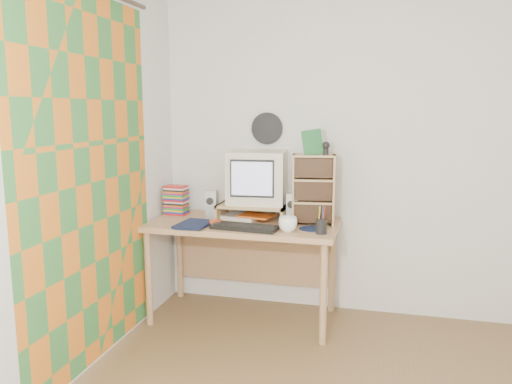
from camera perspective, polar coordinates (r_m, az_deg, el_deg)
The scene contains 20 objects.
back_wall at distance 3.87m, azimuth 14.90°, elevation 4.25°, with size 3.50×3.50×0.00m, color silver.
left_wall at distance 2.73m, azimuth -24.53°, elevation 1.65°, with size 3.50×3.50×0.00m, color silver.
curtain at distance 3.11m, azimuth -18.32°, elevation 1.01°, with size 2.20×2.20×0.00m, color orange.
wall_disc at distance 3.94m, azimuth 1.27°, elevation 7.27°, with size 0.25×0.25×0.02m, color black.
desk at distance 3.81m, azimuth -1.22°, elevation -5.21°, with size 1.40×0.70×0.75m.
monitor_riser at distance 3.78m, azimuth -0.35°, elevation -1.77°, with size 0.52×0.30×0.12m.
crt_monitor at distance 3.79m, azimuth 0.16°, elevation 1.68°, with size 0.42×0.42×0.40m, color beige.
speaker_left at distance 3.83m, azimuth -5.06°, elevation -1.42°, with size 0.08×0.08×0.22m, color silver.
speaker_right at distance 3.68m, azimuth 4.15°, elevation -1.82°, with size 0.08×0.08×0.22m, color silver.
keyboard at distance 3.49m, azimuth -1.34°, elevation -4.05°, with size 0.47×0.16×0.03m, color black.
dvd_stack at distance 4.03m, azimuth -9.11°, elevation -0.81°, with size 0.17×0.12×0.24m, color brown, non-canonical shape.
cd_rack at distance 3.64m, azimuth 6.57°, elevation 0.29°, with size 0.31×0.16×0.51m, color tan.
mug at distance 3.43m, azimuth 3.66°, elevation -3.70°, with size 0.13×0.13×0.10m, color white.
diary at distance 3.66m, azimuth -8.61°, elevation -3.34°, with size 0.27×0.20×0.05m, color #111A3E.
mousepad at distance 3.53m, azimuth 6.38°, elevation -4.19°, with size 0.18×0.18×0.00m, color #101A36.
pen_cup at distance 3.39m, azimuth 7.47°, elevation -3.56°, with size 0.07×0.07×0.15m, color black, non-canonical shape.
papers at distance 3.81m, azimuth -1.03°, elevation -2.84°, with size 0.28×0.20×0.04m, color silver, non-canonical shape.
red_box at distance 3.61m, azimuth -4.62°, elevation -3.54°, with size 0.08×0.05×0.04m, color #C23914.
game_box at distance 3.58m, azimuth 6.46°, elevation 5.67°, with size 0.14×0.03×0.18m, color #1B612F.
webcam at distance 3.59m, azimuth 7.99°, elevation 4.98°, with size 0.06×0.06×0.09m, color black, non-canonical shape.
Camera 1 is at (-0.04, -2.11, 1.58)m, focal length 35.00 mm.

